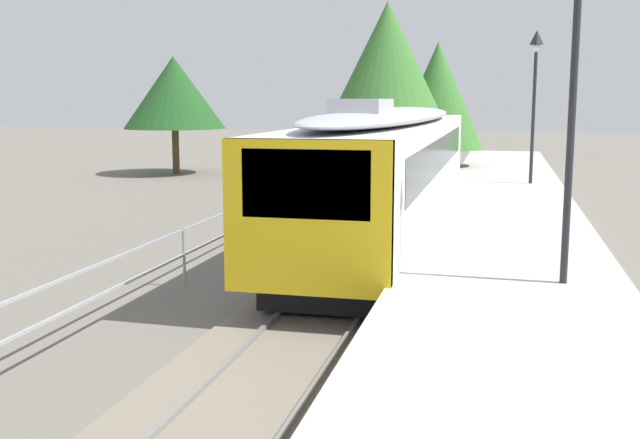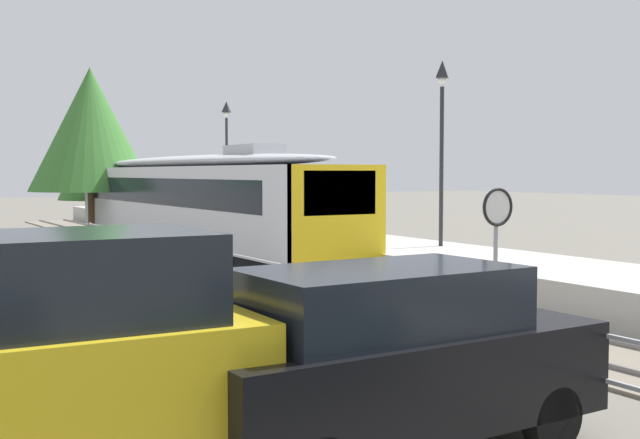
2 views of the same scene
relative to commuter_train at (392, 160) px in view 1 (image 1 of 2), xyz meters
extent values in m
plane|color=#6B665B|center=(-3.00, -6.18, -2.15)|extent=(160.00, 160.00, 0.00)
cube|color=slate|center=(0.00, -6.18, -2.12)|extent=(3.20, 60.00, 0.06)
cube|color=slate|center=(-0.72, -6.18, -2.05)|extent=(0.08, 60.00, 0.08)
cube|color=slate|center=(0.72, -6.18, -2.05)|extent=(0.08, 60.00, 0.08)
cube|color=silver|center=(0.00, 0.11, -0.18)|extent=(2.80, 19.84, 2.55)
cube|color=yellow|center=(0.00, -9.71, -0.18)|extent=(2.80, 0.24, 2.55)
cube|color=black|center=(0.00, -9.79, 0.38)|extent=(2.13, 0.08, 1.12)
cube|color=black|center=(0.00, 0.11, 0.23)|extent=(2.82, 16.67, 0.92)
ellipsoid|color=#B2B5BA|center=(0.00, 0.11, 1.27)|extent=(2.69, 19.05, 0.44)
cube|color=#B2B5BA|center=(0.00, -4.85, 1.55)|extent=(1.10, 2.20, 0.36)
cube|color=#EAE5C6|center=(0.00, -9.78, -1.18)|extent=(1.00, 0.10, 0.20)
cube|color=black|center=(0.00, -7.41, -1.73)|extent=(2.24, 3.20, 0.55)
cube|color=black|center=(0.00, 7.63, -1.73)|extent=(2.24, 3.20, 0.55)
cube|color=#B7B5AD|center=(3.25, -6.18, -1.70)|extent=(3.90, 60.00, 0.90)
cylinder|color=#232328|center=(4.09, -8.80, 1.05)|extent=(0.12, 0.12, 4.60)
cylinder|color=#232328|center=(4.09, 6.41, 1.05)|extent=(0.12, 0.12, 4.60)
pyramid|color=#232328|center=(4.09, 6.41, 3.85)|extent=(0.34, 0.34, 0.50)
sphere|color=silver|center=(4.09, 6.41, 3.53)|extent=(0.24, 0.24, 0.24)
cylinder|color=#9EA0A5|center=(-3.30, -7.18, -1.52)|extent=(0.06, 0.06, 1.25)
cylinder|color=#9EA0A5|center=(-3.30, 1.82, -1.52)|extent=(0.06, 0.06, 1.25)
cylinder|color=brown|center=(-13.57, 15.20, -0.96)|extent=(0.36, 0.36, 2.37)
cone|color=#1E4C1E|center=(-13.57, 15.20, 2.08)|extent=(5.26, 5.26, 3.71)
cylinder|color=brown|center=(-1.46, 8.54, -1.04)|extent=(0.36, 0.36, 2.21)
cone|color=#38702D|center=(-1.46, 8.54, 2.78)|extent=(5.40, 5.40, 5.44)
cylinder|color=brown|center=(0.15, 13.05, -1.31)|extent=(0.36, 0.36, 1.67)
cone|color=#38702D|center=(0.15, 13.05, 1.89)|extent=(4.18, 4.18, 4.74)
camera|label=1|loc=(3.02, -21.36, 1.72)|focal=42.17mm
camera|label=2|loc=(-10.58, -26.67, 0.90)|focal=44.36mm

